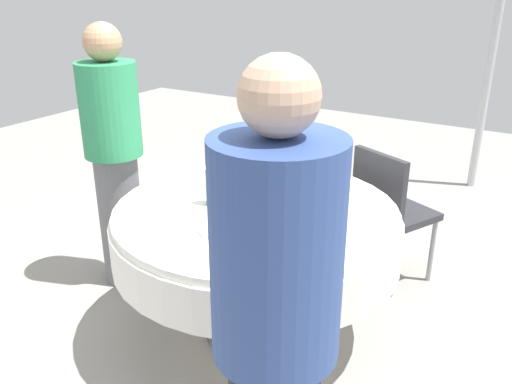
% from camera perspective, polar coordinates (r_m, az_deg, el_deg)
% --- Properties ---
extents(ground_plane, '(10.00, 10.00, 0.00)m').
position_cam_1_polar(ground_plane, '(3.05, -0.00, -14.50)').
color(ground_plane, gray).
extents(dining_table, '(1.46, 1.46, 0.74)m').
position_cam_1_polar(dining_table, '(2.73, -0.00, -4.47)').
color(dining_table, white).
rests_on(dining_table, ground_plane).
extents(bottle_brown_outer, '(0.07, 0.07, 0.29)m').
position_cam_1_polar(bottle_brown_outer, '(2.43, 6.31, -0.93)').
color(bottle_brown_outer, '#593314').
rests_on(bottle_brown_outer, dining_table).
extents(bottle_green_mid, '(0.06, 0.06, 0.28)m').
position_cam_1_polar(bottle_green_mid, '(2.57, -2.52, 0.54)').
color(bottle_green_mid, '#2D6B38').
rests_on(bottle_green_mid, dining_table).
extents(bottle_green_south, '(0.07, 0.07, 0.28)m').
position_cam_1_polar(bottle_green_south, '(2.67, -4.69, 1.23)').
color(bottle_green_south, '#2D6B38').
rests_on(bottle_green_south, dining_table).
extents(wine_glass_right, '(0.08, 0.08, 0.14)m').
position_cam_1_polar(wine_glass_right, '(2.77, 7.07, 1.33)').
color(wine_glass_right, white).
rests_on(wine_glass_right, dining_table).
extents(wine_glass_rear, '(0.07, 0.07, 0.15)m').
position_cam_1_polar(wine_glass_rear, '(2.62, -0.01, 0.54)').
color(wine_glass_rear, white).
rests_on(wine_glass_rear, dining_table).
extents(wine_glass_west, '(0.07, 0.07, 0.15)m').
position_cam_1_polar(wine_glass_west, '(2.70, 1.97, 1.05)').
color(wine_glass_west, white).
rests_on(wine_glass_west, dining_table).
extents(wine_glass_front, '(0.07, 0.07, 0.15)m').
position_cam_1_polar(wine_glass_front, '(2.51, 2.99, -0.70)').
color(wine_glass_front, white).
rests_on(wine_glass_front, dining_table).
extents(wine_glass_left, '(0.07, 0.07, 0.13)m').
position_cam_1_polar(wine_glass_left, '(3.03, -2.02, 3.18)').
color(wine_glass_left, white).
rests_on(wine_glass_left, dining_table).
extents(plate_left, '(0.23, 0.23, 0.02)m').
position_cam_1_polar(plate_left, '(2.45, -3.48, -3.84)').
color(plate_left, white).
rests_on(plate_left, dining_table).
extents(plate_near, '(0.23, 0.23, 0.04)m').
position_cam_1_polar(plate_near, '(3.01, 7.83, 1.19)').
color(plate_near, white).
rests_on(plate_near, dining_table).
extents(fork_mid, '(0.18, 0.05, 0.00)m').
position_cam_1_polar(fork_mid, '(2.96, -4.82, 0.72)').
color(fork_mid, silver).
rests_on(fork_mid, dining_table).
extents(spoon_south, '(0.17, 0.09, 0.00)m').
position_cam_1_polar(spoon_south, '(2.84, -1.15, -0.11)').
color(spoon_south, silver).
rests_on(spoon_south, dining_table).
extents(knife_right, '(0.12, 0.15, 0.00)m').
position_cam_1_polar(knife_right, '(2.61, -11.11, -2.60)').
color(knife_right, silver).
rests_on(knife_right, dining_table).
extents(person_outer, '(0.34, 0.34, 1.59)m').
position_cam_1_polar(person_outer, '(3.27, -14.91, 3.83)').
color(person_outer, slate).
rests_on(person_outer, ground_plane).
extents(person_mid, '(0.34, 0.34, 1.67)m').
position_cam_1_polar(person_mid, '(1.51, 2.04, -16.56)').
color(person_mid, '#26262B').
rests_on(person_mid, ground_plane).
extents(chair_west, '(0.53, 0.53, 0.87)m').
position_cam_1_polar(chair_west, '(3.34, 13.95, -1.45)').
color(chair_west, '#2D2D33').
rests_on(chair_west, ground_plane).
extents(tent_pole_main, '(0.07, 0.07, 2.63)m').
position_cam_1_polar(tent_pole_main, '(5.08, 24.11, 14.61)').
color(tent_pole_main, '#B2B5B7').
rests_on(tent_pole_main, ground_plane).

